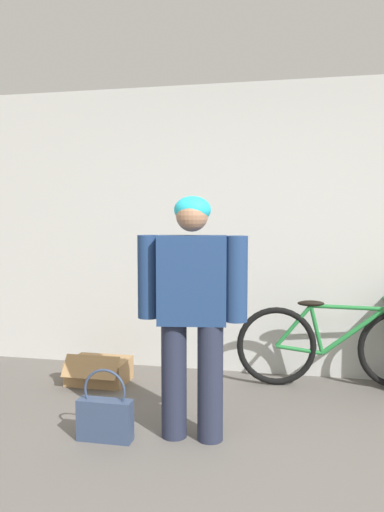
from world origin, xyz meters
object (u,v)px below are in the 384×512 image
at_px(bicycle, 337,345).
at_px(handbag, 105,417).
at_px(cardboard_box, 99,371).
at_px(person, 192,304).

xyz_separation_m(bicycle, handbag, (-1.52, -1.33, -0.20)).
bearing_deg(bicycle, cardboard_box, -177.41).
relative_size(bicycle, cardboard_box, 3.35).
height_order(person, cardboard_box, person).
xyz_separation_m(handbag, cardboard_box, (-0.47, 1.04, -0.05)).
xyz_separation_m(person, cardboard_box, (-1.00, 0.90, -0.77)).
distance_m(person, cardboard_box, 1.55).
height_order(bicycle, handbag, bicycle).
distance_m(bicycle, handbag, 2.03).
distance_m(bicycle, cardboard_box, 2.02).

